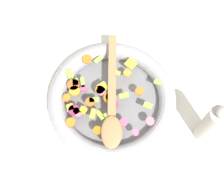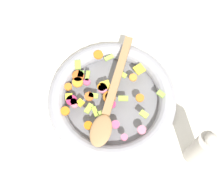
% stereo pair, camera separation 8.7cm
% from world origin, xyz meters
% --- Properties ---
extents(ground_plane, '(4.00, 4.00, 0.00)m').
position_xyz_m(ground_plane, '(0.00, 0.00, 0.00)').
color(ground_plane, silver).
extents(skillet, '(0.37, 0.37, 0.05)m').
position_xyz_m(skillet, '(0.00, 0.00, 0.02)').
color(skillet, slate).
rests_on(skillet, ground_plane).
extents(chopped_vegetables, '(0.28, 0.29, 0.01)m').
position_xyz_m(chopped_vegetables, '(0.02, -0.03, 0.05)').
color(chopped_vegetables, orange).
rests_on(chopped_vegetables, skillet).
extents(wooden_spoon, '(0.27, 0.26, 0.01)m').
position_xyz_m(wooden_spoon, '(0.01, 0.01, 0.06)').
color(wooden_spoon, '#A87F51').
rests_on(wooden_spoon, chopped_vegetables).
extents(pepper_mill, '(0.05, 0.05, 0.20)m').
position_xyz_m(pepper_mill, '(-0.11, 0.25, 0.09)').
color(pepper_mill, '#B2ADA3').
rests_on(pepper_mill, ground_plane).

